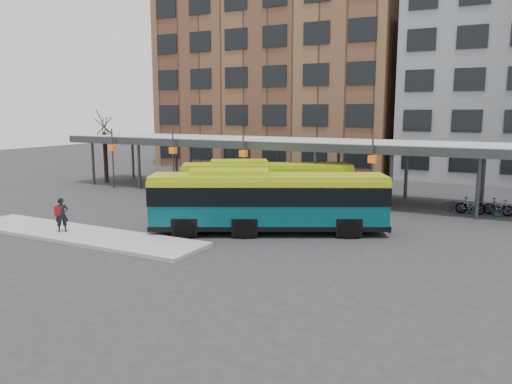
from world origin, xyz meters
name	(u,v)px	position (x,y,z in m)	size (l,w,h in m)	color
ground	(204,235)	(0.00, 0.00, 0.00)	(120.00, 120.00, 0.00)	#28282B
boarding_island	(79,234)	(-5.50, -3.00, 0.09)	(14.00, 3.00, 0.18)	gray
canopy	(300,143)	(-0.06, 12.87, 3.91)	(40.00, 6.53, 4.80)	#999B9E
tree	(105,155)	(-18.00, 12.00, 2.43)	(1.64, 1.64, 5.60)	black
building_brick	(284,68)	(-10.00, 32.00, 11.00)	(26.00, 14.00, 22.00)	brown
bus_front	(267,200)	(2.62, 1.99, 1.72)	(11.79, 7.71, 3.29)	#06414B
bus_rear	(266,182)	(-0.70, 8.64, 1.59)	(10.77, 7.54, 3.05)	#06414B
pedestrian	(62,215)	(-6.37, -3.24, 1.06)	(0.74, 0.75, 1.74)	black
bike_rack	(485,207)	(12.37, 12.04, 0.48)	(4.65, 1.31, 1.03)	slate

